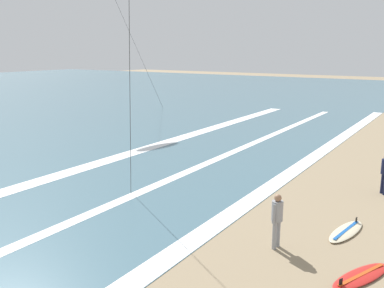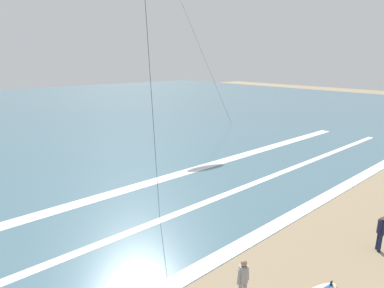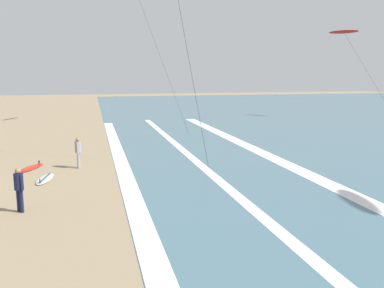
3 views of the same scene
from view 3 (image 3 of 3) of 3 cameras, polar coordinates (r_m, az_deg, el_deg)
The scene contains 8 objects.
wave_foam_shoreline at distance 16.97m, azimuth -8.41°, elevation -6.85°, with size 48.98×0.76×0.01m, color white.
wave_foam_mid_break at distance 19.57m, azimuth 3.06°, elevation -4.50°, with size 48.81×0.50×0.01m, color white.
wave_foam_outer_break at distance 21.41m, azimuth 14.69°, elevation -3.55°, with size 47.96×0.95×0.01m, color white.
surfer_background_far at distance 15.66m, azimuth -22.94°, elevation -5.37°, with size 0.45×0.39×1.60m.
surfer_mid_group at distance 21.89m, azimuth -15.56°, elevation -0.78°, with size 0.51×0.32×1.60m.
surfboard_near_water at distance 22.69m, azimuth -21.49°, elevation -3.09°, with size 2.17×1.35×0.25m.
surfboard_left_pile at distance 20.12m, azimuth -19.77°, elevation -4.58°, with size 2.17×0.91×0.25m.
kite_red_high_right at distance 47.91m, azimuth 20.36°, elevation 14.36°, with size 12.86×2.55×9.41m.
Camera 3 is at (17.76, 7.66, 4.85)m, focal length 38.34 mm.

